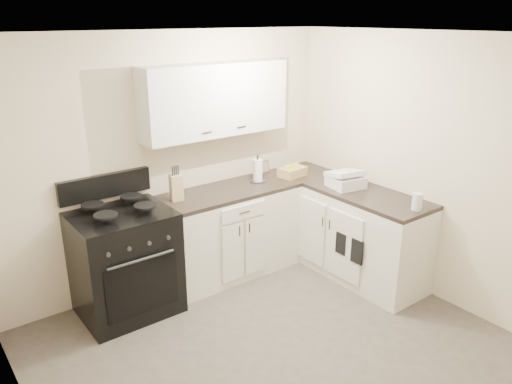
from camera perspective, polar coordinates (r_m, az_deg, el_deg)
floor at (r=4.24m, az=3.69°, el=-18.60°), size 3.60×3.60×0.00m
ceiling at (r=3.34m, az=4.66°, el=17.44°), size 3.60×3.60×0.00m
wall_back at (r=5.03m, az=-9.49°, el=3.47°), size 3.60×0.00×3.60m
wall_right at (r=4.92m, az=20.14°, el=2.18°), size 0.00×3.60×3.60m
wall_left at (r=2.88m, az=-24.58°, el=-10.80°), size 0.00×3.60×3.60m
base_cabinets_back at (r=5.26m, az=-3.36°, el=-4.84°), size 1.55×0.60×0.90m
base_cabinets_right at (r=5.45m, az=9.98°, el=-4.21°), size 0.60×1.90×0.90m
countertop_back at (r=5.08m, az=-3.47°, el=-0.01°), size 1.55×0.60×0.04m
countertop_right at (r=5.28m, az=10.27°, el=0.46°), size 0.60×1.90×0.04m
upper_cabinets at (r=4.98m, az=-4.66°, el=10.49°), size 1.55×0.30×0.70m
stove at (r=4.76m, az=-14.77°, el=-8.10°), size 0.86×0.73×1.04m
knife_block at (r=4.82m, az=-9.10°, el=0.49°), size 0.13×0.12×0.25m
paper_towel at (r=5.30m, az=0.20°, el=2.46°), size 0.12×0.12×0.24m
picture_frame at (r=5.63m, az=1.01°, el=2.91°), size 0.11×0.04×0.13m
wicker_basket at (r=5.52m, az=4.20°, el=2.33°), size 0.32×0.24×0.10m
countertop_grill at (r=5.23m, az=10.23°, el=1.18°), size 0.37×0.36×0.12m
glass_jar at (r=4.77m, az=17.94°, el=-1.05°), size 0.10×0.10×0.16m
oven_mitt_near at (r=4.94m, az=11.46°, el=-6.70°), size 0.02×0.14×0.24m
oven_mitt_far at (r=5.06m, az=9.68°, el=-5.83°), size 0.02×0.13×0.22m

